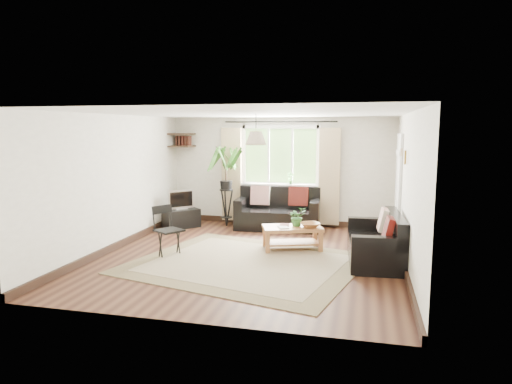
% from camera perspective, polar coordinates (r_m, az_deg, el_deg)
% --- Properties ---
extents(floor, '(5.50, 5.50, 0.00)m').
position_cam_1_polar(floor, '(7.82, -0.69, -8.04)').
color(floor, black).
rests_on(floor, ground).
extents(ceiling, '(5.50, 5.50, 0.00)m').
position_cam_1_polar(ceiling, '(7.52, -0.72, 9.83)').
color(ceiling, white).
rests_on(ceiling, floor).
extents(wall_back, '(5.00, 0.02, 2.40)m').
position_cam_1_polar(wall_back, '(10.25, 3.08, 2.60)').
color(wall_back, beige).
rests_on(wall_back, floor).
extents(wall_front, '(5.00, 0.02, 2.40)m').
position_cam_1_polar(wall_front, '(4.99, -8.50, -3.16)').
color(wall_front, beige).
rests_on(wall_front, floor).
extents(wall_left, '(0.02, 5.50, 2.40)m').
position_cam_1_polar(wall_left, '(8.54, -17.20, 1.18)').
color(wall_left, beige).
rests_on(wall_left, floor).
extents(wall_right, '(0.02, 5.50, 2.40)m').
position_cam_1_polar(wall_right, '(7.38, 18.47, 0.11)').
color(wall_right, beige).
rests_on(wall_right, floor).
extents(rug, '(4.04, 3.68, 0.02)m').
position_cam_1_polar(rug, '(7.41, -1.24, -8.87)').
color(rug, '#BDAF92').
rests_on(rug, floor).
extents(window, '(2.50, 0.16, 2.16)m').
position_cam_1_polar(window, '(10.18, 3.05, 4.54)').
color(window, white).
rests_on(window, wall_back).
extents(door, '(0.06, 0.96, 2.06)m').
position_cam_1_polar(door, '(9.08, 17.34, 0.29)').
color(door, silver).
rests_on(door, wall_right).
extents(corner_shelf, '(0.50, 0.50, 0.34)m').
position_cam_1_polar(corner_shelf, '(10.61, -9.26, 6.42)').
color(corner_shelf, black).
rests_on(corner_shelf, wall_back).
extents(pendant_lamp, '(0.36, 0.36, 0.54)m').
position_cam_1_polar(pendant_lamp, '(7.90, 0.00, 7.20)').
color(pendant_lamp, beige).
rests_on(pendant_lamp, ceiling).
extents(wall_sconce, '(0.12, 0.12, 0.28)m').
position_cam_1_polar(wall_sconce, '(7.62, 17.94, 4.45)').
color(wall_sconce, beige).
rests_on(wall_sconce, wall_right).
extents(sofa_back, '(1.83, 0.98, 0.84)m').
position_cam_1_polar(sofa_back, '(9.85, 2.77, -2.20)').
color(sofa_back, black).
rests_on(sofa_back, floor).
extents(sofa_right, '(1.67, 0.92, 0.76)m').
position_cam_1_polar(sofa_right, '(7.65, 14.63, -5.71)').
color(sofa_right, black).
rests_on(sofa_right, floor).
extents(coffee_table, '(1.16, 0.87, 0.42)m').
position_cam_1_polar(coffee_table, '(8.21, 4.54, -5.76)').
color(coffee_table, '#945A30').
rests_on(coffee_table, floor).
extents(table_plant, '(0.41, 0.40, 0.34)m').
position_cam_1_polar(table_plant, '(8.19, 5.16, -3.06)').
color(table_plant, '#2E692A').
rests_on(table_plant, coffee_table).
extents(bowl, '(0.46, 0.46, 0.08)m').
position_cam_1_polar(bowl, '(8.12, 6.77, -4.12)').
color(bowl, '#925D32').
rests_on(bowl, coffee_table).
extents(book_a, '(0.26, 0.29, 0.02)m').
position_cam_1_polar(book_a, '(8.03, 2.82, -4.44)').
color(book_a, white).
rests_on(book_a, coffee_table).
extents(book_b, '(0.18, 0.24, 0.02)m').
position_cam_1_polar(book_b, '(8.24, 3.01, -4.12)').
color(book_b, '#522420').
rests_on(book_b, coffee_table).
extents(tv_stand, '(0.82, 0.84, 0.40)m').
position_cam_1_polar(tv_stand, '(10.12, -9.33, -3.28)').
color(tv_stand, black).
rests_on(tv_stand, floor).
extents(tv, '(0.53, 0.55, 0.44)m').
position_cam_1_polar(tv, '(10.05, -9.38, -0.91)').
color(tv, '#A5A5AA').
rests_on(tv, tv_stand).
extents(palm_stand, '(0.88, 0.88, 1.78)m').
position_cam_1_polar(palm_stand, '(10.07, -3.74, 0.73)').
color(palm_stand, black).
rests_on(palm_stand, floor).
extents(folding_chair, '(0.61, 0.61, 0.85)m').
position_cam_1_polar(folding_chair, '(7.89, -10.80, -4.86)').
color(folding_chair, black).
rests_on(folding_chair, floor).
extents(sill_plant, '(0.14, 0.10, 0.27)m').
position_cam_1_polar(sill_plant, '(10.10, 4.34, 1.74)').
color(sill_plant, '#2D6023').
rests_on(sill_plant, window).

